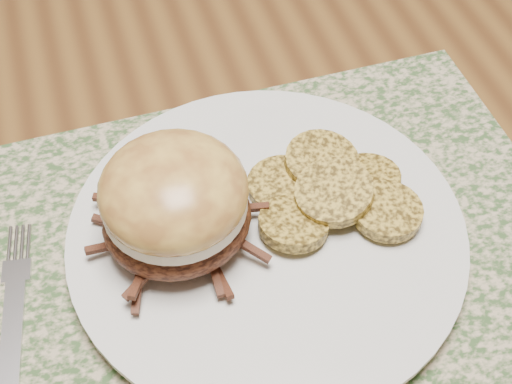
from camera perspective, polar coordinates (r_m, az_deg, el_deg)
placemat at (r=0.50m, az=0.26°, el=-5.74°), size 0.45×0.33×0.00m
dinner_plate at (r=0.50m, az=0.87°, el=-3.46°), size 0.26×0.26×0.02m
pork_sandwich at (r=0.46m, az=-6.50°, el=-0.84°), size 0.12×0.11×0.08m
roasted_potatoes at (r=0.50m, az=5.97°, el=0.12°), size 0.12×0.12×0.03m
fork at (r=0.49m, az=-18.87°, el=-10.00°), size 0.04×0.16×0.00m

